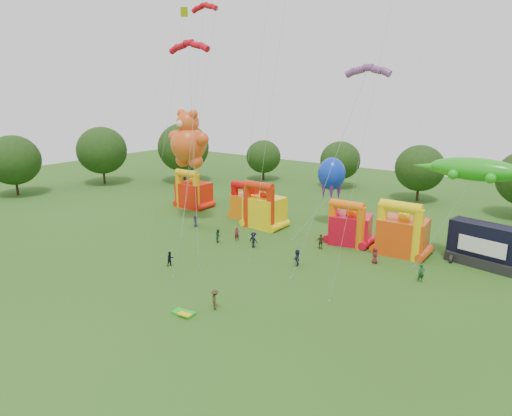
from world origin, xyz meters
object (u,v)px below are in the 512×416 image
Objects in this scene: stage_trailer at (484,246)px; spectator_0 at (196,221)px; teddy_bear_kite at (188,144)px; gecko_kite at (452,208)px; spectator_4 at (321,242)px; bouncy_castle_0 at (193,193)px; bouncy_castle_2 at (264,209)px; octopus_kite at (325,189)px.

stage_trailer is 4.65× the size of spectator_0.
teddy_bear_kite is at bearing 164.57° from spectator_0.
stage_trailer is at bearing 33.25° from gecko_kite.
spectator_4 is (-13.58, -3.75, -5.55)m from gecko_kite.
spectator_4 is at bearing 22.44° from spectator_0.
teddy_bear_kite reaches higher than bouncy_castle_0.
spectator_4 is at bearing -164.56° from gecko_kite.
teddy_bear_kite reaches higher than spectator_0.
bouncy_castle_2 is 27.80m from stage_trailer.
octopus_kite is 6.86× the size of spectator_0.
bouncy_castle_0 is at bearing -179.74° from stage_trailer.
stage_trailer is 36.32m from spectator_0.
teddy_bear_kite reaches higher than spectator_4.
bouncy_castle_2 reaches higher than spectator_4.
gecko_kite is at bearing -146.75° from stage_trailer.
bouncy_castle_0 is 3.32× the size of spectator_4.
bouncy_castle_2 is 13.93m from teddy_bear_kite.
stage_trailer is at bearing 0.26° from bouncy_castle_0.
spectator_0 is 0.86× the size of spectator_4.
teddy_bear_kite is 8.54× the size of spectator_4.
stage_trailer is (43.32, 0.20, -0.11)m from bouncy_castle_0.
stage_trailer is at bearing 10.08° from teddy_bear_kite.
teddy_bear_kite is (5.78, -6.48, 8.98)m from bouncy_castle_0.
bouncy_castle_2 is 24.83m from gecko_kite.
teddy_bear_kite is 20.01m from octopus_kite.
spectator_0 is at bearing -169.65° from gecko_kite.
gecko_kite is at bearing 7.59° from teddy_bear_kite.
octopus_kite is (-17.49, 4.45, -1.03)m from gecko_kite.
bouncy_castle_2 is at bearing -175.12° from stage_trailer.
bouncy_castle_0 is 12.49m from teddy_bear_kite.
spectator_4 is (18.62, 2.13, 0.13)m from spectator_0.
octopus_kite is 18.57m from spectator_0.
octopus_kite is at bearing 6.45° from bouncy_castle_0.
gecko_kite is at bearing 26.26° from spectator_0.
octopus_kite reaches higher than stage_trailer.
bouncy_castle_2 is at bearing 51.99° from spectator_0.
stage_trailer is at bearing 173.18° from spectator_4.
gecko_kite is at bearing 0.64° from bouncy_castle_2.
octopus_kite is at bearing 51.01° from spectator_0.
bouncy_castle_2 is 8.95m from octopus_kite.
octopus_kite is at bearing 165.72° from gecko_kite.
spectator_4 is (26.54, -5.65, -1.45)m from bouncy_castle_0.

